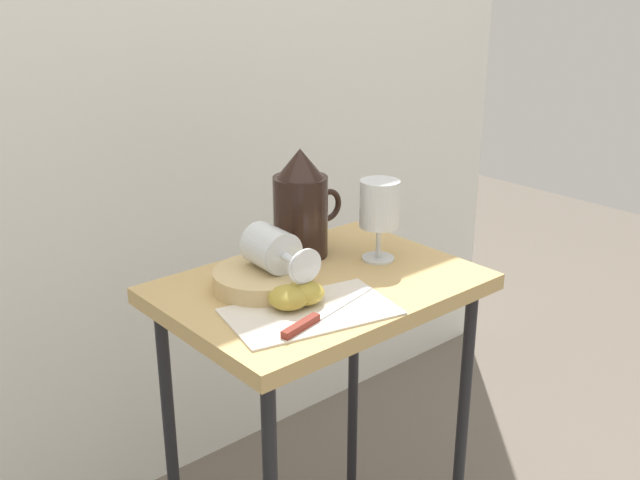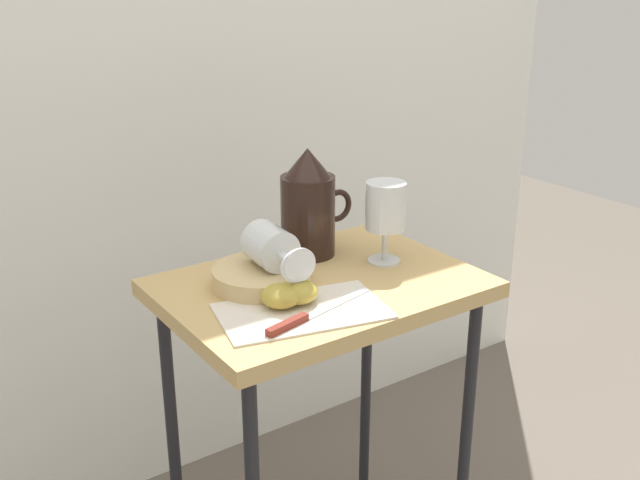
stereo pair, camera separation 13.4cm
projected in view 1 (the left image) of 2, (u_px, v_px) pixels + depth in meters
curtain_drape at (151, 54)px, 1.65m from camera, size 2.40×0.03×2.18m
table at (320, 322)px, 1.40m from camera, size 0.57×0.40×0.73m
linen_napkin at (311, 312)px, 1.24m from camera, size 0.31×0.22×0.00m
basket_tray at (263, 279)px, 1.33m from camera, size 0.18×0.18×0.03m
pitcher at (301, 213)px, 1.46m from camera, size 0.16×0.11×0.22m
wine_glass_upright at (379, 208)px, 1.43m from camera, size 0.08×0.08×0.16m
wine_glass_tipped_near at (272, 248)px, 1.32m from camera, size 0.08×0.16×0.08m
wine_glass_tipped_far at (271, 250)px, 1.32m from camera, size 0.08×0.15×0.07m
apple_half_left at (289, 297)px, 1.24m from camera, size 0.07×0.07×0.04m
apple_half_right at (304, 293)px, 1.26m from camera, size 0.07×0.07×0.04m
knife at (316, 317)px, 1.21m from camera, size 0.24×0.07×0.01m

